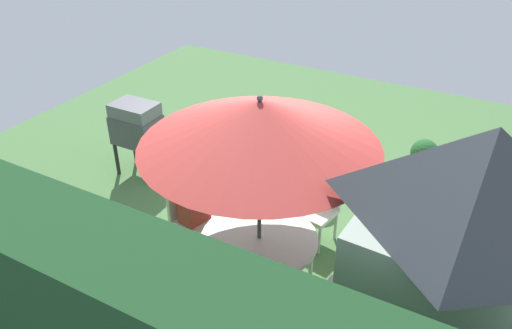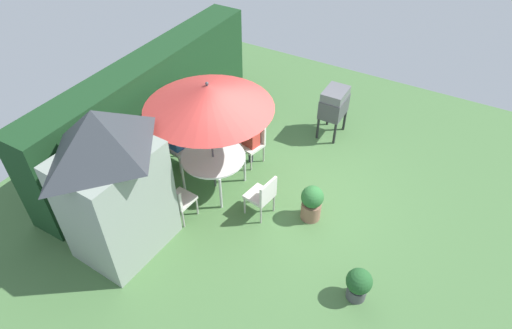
# 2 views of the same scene
# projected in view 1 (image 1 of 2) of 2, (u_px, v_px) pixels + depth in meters

# --- Properties ---
(ground_plane) EXTENTS (11.00, 11.00, 0.00)m
(ground_plane) POSITION_uv_depth(u_px,v_px,m) (276.00, 209.00, 7.29)
(ground_plane) COLOR #47703D
(hedge_backdrop) EXTENTS (6.36, 0.80, 2.13)m
(hedge_backdrop) POSITION_uv_depth(u_px,v_px,m) (82.00, 327.00, 4.12)
(hedge_backdrop) COLOR #193D1E
(hedge_backdrop) RESTS_ON ground
(garden_shed) EXTENTS (1.70, 1.39, 2.88)m
(garden_shed) POSITION_uv_depth(u_px,v_px,m) (455.00, 290.00, 3.92)
(garden_shed) COLOR gray
(garden_shed) RESTS_ON ground
(patio_table) EXTENTS (1.28, 1.28, 0.80)m
(patio_table) POSITION_uv_depth(u_px,v_px,m) (259.00, 242.00, 5.54)
(patio_table) COLOR white
(patio_table) RESTS_ON ground
(patio_umbrella) EXTENTS (2.38, 2.38, 2.46)m
(patio_umbrella) POSITION_uv_depth(u_px,v_px,m) (260.00, 124.00, 4.80)
(patio_umbrella) COLOR #4C4C51
(patio_umbrella) RESTS_ON ground
(bbq_grill) EXTENTS (0.70, 0.51, 1.20)m
(bbq_grill) POSITION_uv_depth(u_px,v_px,m) (136.00, 125.00, 7.70)
(bbq_grill) COLOR #47474C
(bbq_grill) RESTS_ON ground
(chair_near_shed) EXTENTS (0.56, 0.55, 0.90)m
(chair_near_shed) POSITION_uv_depth(u_px,v_px,m) (190.00, 215.00, 6.32)
(chair_near_shed) COLOR silver
(chair_near_shed) RESTS_ON ground
(chair_far_side) EXTENTS (0.54, 0.55, 0.90)m
(chair_far_side) POSITION_uv_depth(u_px,v_px,m) (184.00, 316.00, 4.92)
(chair_far_side) COLOR silver
(chair_far_side) RESTS_ON ground
(chair_toward_hedge) EXTENTS (0.50, 0.49, 0.90)m
(chair_toward_hedge) POSITION_uv_depth(u_px,v_px,m) (350.00, 296.00, 5.14)
(chair_toward_hedge) COLOR silver
(chair_toward_hedge) RESTS_ON ground
(chair_toward_house) EXTENTS (0.53, 0.53, 0.90)m
(chair_toward_house) POSITION_uv_depth(u_px,v_px,m) (319.00, 205.00, 6.50)
(chair_toward_house) COLOR silver
(chair_toward_house) RESTS_ON ground
(potted_plant_by_shed) EXTENTS (0.43, 0.43, 0.76)m
(potted_plant_by_shed) POSITION_uv_depth(u_px,v_px,m) (317.00, 174.00, 7.35)
(potted_plant_by_shed) COLOR #936651
(potted_plant_by_shed) RESTS_ON ground
(potted_plant_by_grill) EXTENTS (0.42, 0.42, 0.63)m
(potted_plant_by_grill) POSITION_uv_depth(u_px,v_px,m) (424.00, 157.00, 7.89)
(potted_plant_by_grill) COLOR #4C4C51
(potted_plant_by_grill) RESTS_ON ground
(person_in_red) EXTENTS (0.31, 0.39, 1.26)m
(person_in_red) POSITION_uv_depth(u_px,v_px,m) (193.00, 200.00, 6.13)
(person_in_red) COLOR #CC3D33
(person_in_red) RESTS_ON ground
(person_in_blue) EXTENTS (0.38, 0.30, 1.26)m
(person_in_blue) POSITION_uv_depth(u_px,v_px,m) (189.00, 292.00, 4.84)
(person_in_blue) COLOR #3866B2
(person_in_blue) RESTS_ON ground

